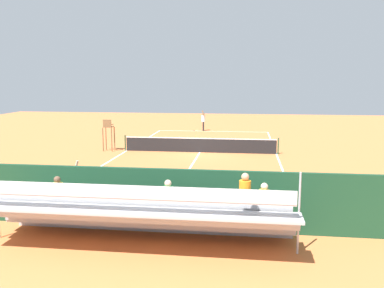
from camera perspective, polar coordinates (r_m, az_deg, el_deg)
ground_plane at (r=27.35m, az=1.09°, el=-1.16°), size 60.00×60.00×0.00m
court_line_markings at (r=27.38m, az=1.10°, el=-1.14°), size 10.10×22.20×0.01m
tennis_net at (r=27.26m, az=1.09°, el=-0.12°), size 10.30×0.10×1.07m
backdrop_wall at (r=13.65m, az=-5.52°, el=-7.46°), size 18.00×0.16×2.00m
bleacher_stand at (r=12.42m, az=-6.41°, el=-9.51°), size 9.06×2.40×2.48m
umpire_chair at (r=28.32m, az=-11.51°, el=1.70°), size 0.67×0.67×2.14m
courtside_bench at (r=14.15m, az=7.91°, el=-8.78°), size 1.80×0.40×0.93m
equipment_bag at (r=14.22m, az=1.39°, el=-10.21°), size 0.90×0.36×0.36m
tennis_player at (r=38.40m, az=1.58°, el=3.35°), size 0.38×0.54×1.93m
tennis_racket at (r=38.62m, az=0.58°, el=1.89°), size 0.48×0.55×0.03m
tennis_ball_near at (r=37.87m, az=1.55°, el=1.77°), size 0.07×0.07×0.07m
tennis_ball_far at (r=34.82m, az=0.53°, el=1.12°), size 0.07×0.07×0.07m
line_judge at (r=15.58m, az=-16.00°, el=-5.62°), size 0.37×0.53×1.93m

